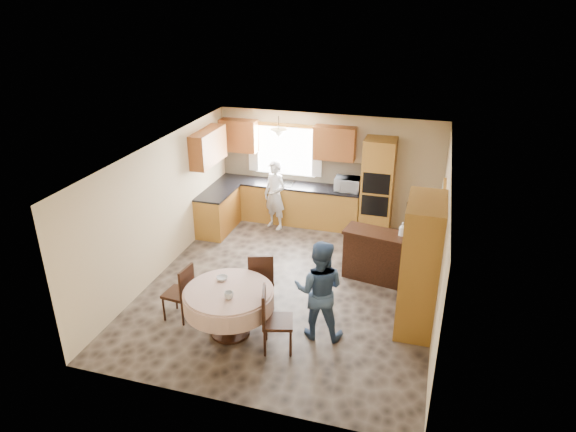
# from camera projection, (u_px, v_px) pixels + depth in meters

# --- Properties ---
(floor) EXTENTS (5.00, 6.00, 0.01)m
(floor) POSITION_uv_depth(u_px,v_px,m) (291.00, 286.00, 9.35)
(floor) COLOR brown
(floor) RESTS_ON ground
(ceiling) EXTENTS (5.00, 6.00, 0.01)m
(ceiling) POSITION_uv_depth(u_px,v_px,m) (291.00, 154.00, 8.33)
(ceiling) COLOR white
(ceiling) RESTS_ON wall_back
(wall_back) EXTENTS (5.00, 0.02, 2.50)m
(wall_back) POSITION_uv_depth(u_px,v_px,m) (328.00, 169.00, 11.47)
(wall_back) COLOR tan
(wall_back) RESTS_ON floor
(wall_front) EXTENTS (5.00, 0.02, 2.50)m
(wall_front) POSITION_uv_depth(u_px,v_px,m) (223.00, 323.00, 6.21)
(wall_front) COLOR tan
(wall_front) RESTS_ON floor
(wall_left) EXTENTS (0.02, 6.00, 2.50)m
(wall_left) POSITION_uv_depth(u_px,v_px,m) (162.00, 207.00, 9.48)
(wall_left) COLOR tan
(wall_left) RESTS_ON floor
(wall_right) EXTENTS (0.02, 6.00, 2.50)m
(wall_right) POSITION_uv_depth(u_px,v_px,m) (441.00, 242.00, 8.19)
(wall_right) COLOR tan
(wall_right) RESTS_ON floor
(window) EXTENTS (1.40, 0.03, 1.10)m
(window) POSITION_uv_depth(u_px,v_px,m) (285.00, 151.00, 11.56)
(window) COLOR white
(window) RESTS_ON wall_back
(curtain_left) EXTENTS (0.22, 0.02, 1.15)m
(curtain_left) POSITION_uv_depth(u_px,v_px,m) (253.00, 147.00, 11.69)
(curtain_left) COLOR white
(curtain_left) RESTS_ON wall_back
(curtain_right) EXTENTS (0.22, 0.02, 1.15)m
(curtain_right) POSITION_uv_depth(u_px,v_px,m) (317.00, 152.00, 11.31)
(curtain_right) COLOR white
(curtain_right) RESTS_ON wall_back
(base_cab_back) EXTENTS (3.30, 0.60, 0.88)m
(base_cab_back) POSITION_uv_depth(u_px,v_px,m) (288.00, 203.00, 11.75)
(base_cab_back) COLOR gold
(base_cab_back) RESTS_ON floor
(counter_back) EXTENTS (3.30, 0.64, 0.04)m
(counter_back) POSITION_uv_depth(u_px,v_px,m) (288.00, 185.00, 11.57)
(counter_back) COLOR black
(counter_back) RESTS_ON base_cab_back
(base_cab_left) EXTENTS (0.60, 1.20, 0.88)m
(base_cab_left) POSITION_uv_depth(u_px,v_px,m) (218.00, 212.00, 11.31)
(base_cab_left) COLOR gold
(base_cab_left) RESTS_ON floor
(counter_left) EXTENTS (0.64, 1.20, 0.04)m
(counter_left) POSITION_uv_depth(u_px,v_px,m) (217.00, 192.00, 11.13)
(counter_left) COLOR black
(counter_left) RESTS_ON base_cab_left
(backsplash) EXTENTS (3.30, 0.02, 0.55)m
(backsplash) POSITION_uv_depth(u_px,v_px,m) (292.00, 169.00, 11.71)
(backsplash) COLOR #C4AF8A
(backsplash) RESTS_ON wall_back
(wall_cab_left) EXTENTS (0.85, 0.33, 0.72)m
(wall_cab_left) POSITION_uv_depth(u_px,v_px,m) (239.00, 135.00, 11.58)
(wall_cab_left) COLOR #A55E29
(wall_cab_left) RESTS_ON wall_back
(wall_cab_right) EXTENTS (0.90, 0.33, 0.72)m
(wall_cab_right) POSITION_uv_depth(u_px,v_px,m) (334.00, 143.00, 11.01)
(wall_cab_right) COLOR #A55E29
(wall_cab_right) RESTS_ON wall_back
(wall_cab_side) EXTENTS (0.33, 1.20, 0.72)m
(wall_cab_side) POSITION_uv_depth(u_px,v_px,m) (208.00, 147.00, 10.75)
(wall_cab_side) COLOR #A55E29
(wall_cab_side) RESTS_ON wall_left
(oven_tower) EXTENTS (0.66, 0.62, 2.12)m
(oven_tower) POSITION_uv_depth(u_px,v_px,m) (377.00, 187.00, 10.98)
(oven_tower) COLOR gold
(oven_tower) RESTS_ON floor
(oven_upper) EXTENTS (0.56, 0.01, 0.45)m
(oven_upper) POSITION_uv_depth(u_px,v_px,m) (376.00, 184.00, 10.62)
(oven_upper) COLOR black
(oven_upper) RESTS_ON oven_tower
(oven_lower) EXTENTS (0.56, 0.01, 0.45)m
(oven_lower) POSITION_uv_depth(u_px,v_px,m) (375.00, 206.00, 10.83)
(oven_lower) COLOR black
(oven_lower) RESTS_ON oven_tower
(pendant) EXTENTS (0.36, 0.36, 0.18)m
(pendant) POSITION_uv_depth(u_px,v_px,m) (279.00, 134.00, 10.93)
(pendant) COLOR beige
(pendant) RESTS_ON ceiling
(sideboard) EXTENTS (1.32, 0.73, 0.89)m
(sideboard) POSITION_uv_depth(u_px,v_px,m) (377.00, 257.00, 9.40)
(sideboard) COLOR #381A0F
(sideboard) RESTS_ON floor
(space_heater) EXTENTS (0.48, 0.41, 0.56)m
(space_heater) POSITION_uv_depth(u_px,v_px,m) (418.00, 272.00, 9.23)
(space_heater) COLOR black
(space_heater) RESTS_ON floor
(cupboard) EXTENTS (0.56, 1.12, 2.14)m
(cupboard) POSITION_uv_depth(u_px,v_px,m) (420.00, 265.00, 7.87)
(cupboard) COLOR gold
(cupboard) RESTS_ON floor
(dining_table) EXTENTS (1.38, 1.38, 0.79)m
(dining_table) POSITION_uv_depth(u_px,v_px,m) (229.00, 300.00, 7.82)
(dining_table) COLOR #381A0F
(dining_table) RESTS_ON floor
(chair_left) EXTENTS (0.46, 0.46, 0.96)m
(chair_left) POSITION_uv_depth(u_px,v_px,m) (182.00, 290.00, 8.23)
(chair_left) COLOR #381A0F
(chair_left) RESTS_ON floor
(chair_back) EXTENTS (0.56, 0.56, 1.01)m
(chair_back) POSITION_uv_depth(u_px,v_px,m) (261.00, 277.00, 8.55)
(chair_back) COLOR #381A0F
(chair_back) RESTS_ON floor
(chair_right) EXTENTS (0.54, 0.54, 1.02)m
(chair_right) POSITION_uv_depth(u_px,v_px,m) (272.00, 317.00, 7.51)
(chair_right) COLOR #381A0F
(chair_right) RESTS_ON floor
(framed_picture) EXTENTS (0.06, 0.57, 0.47)m
(framed_picture) POSITION_uv_depth(u_px,v_px,m) (443.00, 195.00, 9.00)
(framed_picture) COLOR gold
(framed_picture) RESTS_ON wall_right
(microwave) EXTENTS (0.56, 0.39, 0.30)m
(microwave) POSITION_uv_depth(u_px,v_px,m) (348.00, 184.00, 11.10)
(microwave) COLOR silver
(microwave) RESTS_ON counter_back
(person_sink) EXTENTS (0.67, 0.57, 1.56)m
(person_sink) POSITION_uv_depth(u_px,v_px,m) (275.00, 195.00, 11.31)
(person_sink) COLOR silver
(person_sink) RESTS_ON floor
(person_dining) EXTENTS (0.84, 0.68, 1.61)m
(person_dining) POSITION_uv_depth(u_px,v_px,m) (319.00, 290.00, 7.72)
(person_dining) COLOR #375179
(person_dining) RESTS_ON floor
(bowl_sideboard) EXTENTS (0.26, 0.26, 0.06)m
(bowl_sideboard) POSITION_uv_depth(u_px,v_px,m) (358.00, 231.00, 9.30)
(bowl_sideboard) COLOR #B2B2B2
(bowl_sideboard) RESTS_ON sideboard
(bottle_sideboard) EXTENTS (0.13, 0.13, 0.31)m
(bottle_sideboard) POSITION_uv_depth(u_px,v_px,m) (402.00, 230.00, 9.05)
(bottle_sideboard) COLOR silver
(bottle_sideboard) RESTS_ON sideboard
(cup_table) EXTENTS (0.16, 0.16, 0.11)m
(cup_table) POSITION_uv_depth(u_px,v_px,m) (229.00, 295.00, 7.52)
(cup_table) COLOR #B2B2B2
(cup_table) RESTS_ON dining_table
(bowl_table) EXTENTS (0.19, 0.19, 0.06)m
(bowl_table) POSITION_uv_depth(u_px,v_px,m) (222.00, 278.00, 8.00)
(bowl_table) COLOR #B2B2B2
(bowl_table) RESTS_ON dining_table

